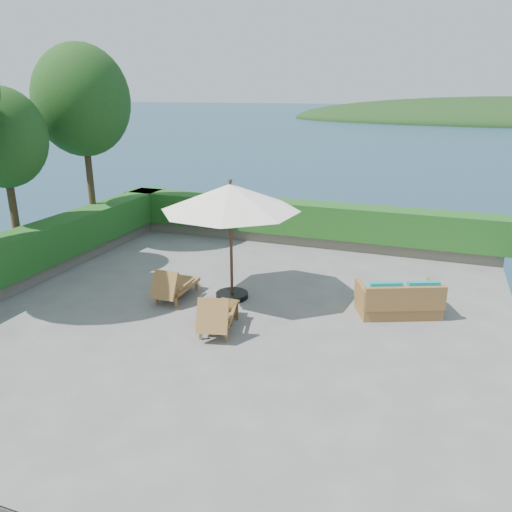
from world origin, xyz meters
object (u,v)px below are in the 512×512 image
(patio_umbrella, at_px, (230,198))
(wicker_loveseat, at_px, (399,300))
(lounge_right, at_px, (217,314))
(side_table, at_px, (227,306))
(lounge_left, at_px, (174,285))

(patio_umbrella, height_order, wicker_loveseat, patio_umbrella)
(lounge_right, xyz_separation_m, side_table, (0.02, 0.44, 0.01))
(side_table, bearing_deg, lounge_left, 157.11)
(lounge_left, bearing_deg, wicker_loveseat, 10.17)
(lounge_left, bearing_deg, side_table, -23.27)
(lounge_right, height_order, wicker_loveseat, lounge_right)
(lounge_left, xyz_separation_m, wicker_loveseat, (5.04, 0.94, -0.01))
(lounge_right, bearing_deg, side_table, 72.98)
(patio_umbrella, relative_size, wicker_loveseat, 1.99)
(lounge_right, relative_size, wicker_loveseat, 0.82)
(lounge_right, distance_m, wicker_loveseat, 4.00)
(lounge_right, bearing_deg, wicker_loveseat, 17.35)
(patio_umbrella, distance_m, wicker_loveseat, 4.35)
(patio_umbrella, distance_m, side_table, 2.42)
(patio_umbrella, xyz_separation_m, lounge_left, (-1.24, -0.55, -2.06))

